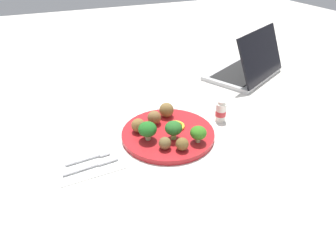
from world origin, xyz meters
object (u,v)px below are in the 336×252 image
at_px(broccoli_floret_mid_left, 148,129).
at_px(yogurt_bottle, 221,112).
at_px(meatball_far_rim, 183,144).
at_px(plate, 168,134).
at_px(laptop, 247,68).
at_px(knife, 94,165).
at_px(broccoli_floret_mid_right, 173,129).
at_px(meatball_near_rim, 166,110).
at_px(meatball_mid_left, 154,117).
at_px(fork, 91,157).
at_px(napkin, 90,163).
at_px(meatball_mid_right, 138,125).
at_px(meatball_front_left, 165,143).
at_px(broccoli_floret_front_right, 198,133).
at_px(pepper_ring_mid_right, 175,126).

distance_m(broccoli_floret_mid_left, yogurt_bottle, 0.27).
relative_size(broccoli_floret_mid_left, meatball_far_rim, 1.55).
height_order(plate, laptop, laptop).
bearing_deg(knife, laptop, 24.66).
relative_size(broccoli_floret_mid_right, laptop, 0.15).
relative_size(plate, yogurt_bottle, 3.95).
bearing_deg(meatball_far_rim, plate, 91.82).
bearing_deg(meatball_near_rim, meatball_mid_left, -154.19).
distance_m(meatball_far_rim, fork, 0.25).
height_order(meatball_far_rim, laptop, laptop).
relative_size(meatball_mid_left, napkin, 0.25).
height_order(meatball_near_rim, meatball_mid_right, meatball_near_rim).
relative_size(plate, knife, 1.92).
height_order(meatball_far_rim, meatball_front_left, meatball_far_rim).
xyz_separation_m(meatball_mid_right, yogurt_bottle, (0.28, -0.02, -0.00)).
xyz_separation_m(broccoli_floret_mid_left, meatball_near_rim, (0.10, 0.10, -0.01)).
height_order(napkin, fork, fork).
bearing_deg(napkin, meatball_front_left, -10.30).
distance_m(meatball_front_left, fork, 0.21).
height_order(knife, yogurt_bottle, yogurt_bottle).
bearing_deg(broccoli_floret_mid_right, broccoli_floret_front_right, -35.84).
xyz_separation_m(plate, knife, (-0.24, -0.05, -0.00)).
distance_m(plate, meatball_mid_right, 0.09).
distance_m(broccoli_floret_mid_right, meatball_front_left, 0.05).
bearing_deg(laptop, pepper_ring_mid_right, -149.96).
bearing_deg(pepper_ring_mid_right, meatball_far_rim, -104.17).
xyz_separation_m(meatball_far_rim, fork, (-0.24, 0.08, -0.03)).
xyz_separation_m(plate, meatball_mid_right, (-0.08, 0.04, 0.03)).
relative_size(meatball_mid_right, yogurt_bottle, 0.59).
relative_size(broccoli_floret_front_right, meatball_mid_right, 1.19).
xyz_separation_m(plate, pepper_ring_mid_right, (0.03, 0.01, 0.01)).
xyz_separation_m(broccoli_floret_front_right, meatball_near_rim, (-0.03, 0.17, -0.01)).
bearing_deg(meatball_front_left, fork, 164.20).
xyz_separation_m(broccoli_floret_mid_left, knife, (-0.17, -0.04, -0.04)).
distance_m(meatball_mid_left, pepper_ring_mid_right, 0.07).
bearing_deg(pepper_ring_mid_right, fork, -173.28).
height_order(pepper_ring_mid_right, knife, pepper_ring_mid_right).
relative_size(plate, napkin, 1.65).
distance_m(pepper_ring_mid_right, fork, 0.27).
height_order(meatball_mid_left, pepper_ring_mid_right, meatball_mid_left).
bearing_deg(plate, broccoli_floret_mid_left, -168.76).
height_order(broccoli_floret_mid_right, broccoli_floret_mid_left, same).
xyz_separation_m(plate, fork, (-0.24, -0.02, -0.00)).
xyz_separation_m(meatball_mid_left, yogurt_bottle, (0.22, -0.04, -0.01)).
distance_m(broccoli_floret_mid_right, broccoli_floret_front_right, 0.07).
bearing_deg(laptop, yogurt_bottle, -138.40).
height_order(plate, broccoli_floret_mid_left, broccoli_floret_mid_left).
bearing_deg(knife, napkin, 114.28).
bearing_deg(fork, meatball_mid_left, 19.75).
xyz_separation_m(broccoli_floret_mid_right, knife, (-0.23, -0.01, -0.04)).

